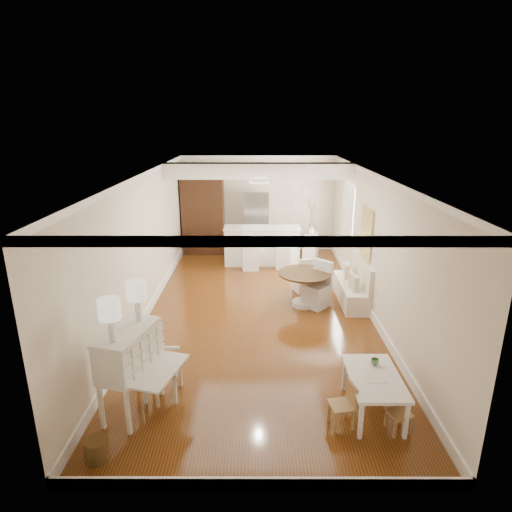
{
  "coord_description": "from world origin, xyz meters",
  "views": [
    {
      "loc": [
        -0.04,
        -8.05,
        3.75
      ],
      "look_at": [
        -0.06,
        0.3,
        1.1
      ],
      "focal_mm": 30.0,
      "sensor_mm": 36.0,
      "label": 1
    }
  ],
  "objects_px": {
    "dining_table": "(304,289)",
    "sideboard": "(311,247)",
    "bar_stool_right": "(283,251)",
    "secretary_bureau": "(131,371)",
    "bar_stool_left": "(250,250)",
    "breakfast_counter": "(262,246)",
    "kids_chair_a": "(342,405)",
    "gustavian_armchair": "(162,366)",
    "kids_table": "(373,394)",
    "kids_chair_c": "(399,412)",
    "slip_chair_near": "(317,285)",
    "wicker_basket": "(97,450)",
    "slip_chair_far": "(304,274)",
    "fridge": "(268,223)",
    "pantry_cabinet": "(203,214)",
    "kids_chair_b": "(377,381)"
  },
  "relations": [
    {
      "from": "dining_table",
      "to": "sideboard",
      "type": "distance_m",
      "value": 3.25
    },
    {
      "from": "sideboard",
      "to": "bar_stool_right",
      "type": "bearing_deg",
      "value": -121.55
    },
    {
      "from": "secretary_bureau",
      "to": "bar_stool_left",
      "type": "bearing_deg",
      "value": 91.02
    },
    {
      "from": "breakfast_counter",
      "to": "bar_stool_right",
      "type": "xyz_separation_m",
      "value": [
        0.55,
        -0.36,
        -0.03
      ]
    },
    {
      "from": "bar_stool_right",
      "to": "secretary_bureau",
      "type": "bearing_deg",
      "value": -111.71
    },
    {
      "from": "kids_chair_a",
      "to": "dining_table",
      "type": "relative_size",
      "value": 0.56
    },
    {
      "from": "gustavian_armchair",
      "to": "dining_table",
      "type": "relative_size",
      "value": 0.85
    },
    {
      "from": "secretary_bureau",
      "to": "breakfast_counter",
      "type": "height_order",
      "value": "secretary_bureau"
    },
    {
      "from": "kids_table",
      "to": "kids_chair_c",
      "type": "distance_m",
      "value": 0.43
    },
    {
      "from": "slip_chair_near",
      "to": "sideboard",
      "type": "height_order",
      "value": "slip_chair_near"
    },
    {
      "from": "kids_chair_c",
      "to": "sideboard",
      "type": "xyz_separation_m",
      "value": [
        -0.26,
        7.06,
        0.09
      ]
    },
    {
      "from": "wicker_basket",
      "to": "breakfast_counter",
      "type": "height_order",
      "value": "breakfast_counter"
    },
    {
      "from": "kids_chair_a",
      "to": "slip_chair_near",
      "type": "xyz_separation_m",
      "value": [
        0.18,
        3.72,
        0.18
      ]
    },
    {
      "from": "kids_table",
      "to": "slip_chair_far",
      "type": "relative_size",
      "value": 1.34
    },
    {
      "from": "secretary_bureau",
      "to": "kids_table",
      "type": "xyz_separation_m",
      "value": [
        3.21,
        -0.03,
        -0.33
      ]
    },
    {
      "from": "kids_table",
      "to": "fridge",
      "type": "bearing_deg",
      "value": 99.35
    },
    {
      "from": "slip_chair_near",
      "to": "pantry_cabinet",
      "type": "relative_size",
      "value": 0.42
    },
    {
      "from": "kids_table",
      "to": "sideboard",
      "type": "xyz_separation_m",
      "value": [
        -0.02,
        6.7,
        0.09
      ]
    },
    {
      "from": "kids_chair_a",
      "to": "slip_chair_far",
      "type": "distance_m",
      "value": 4.56
    },
    {
      "from": "kids_table",
      "to": "dining_table",
      "type": "distance_m",
      "value": 3.53
    },
    {
      "from": "bar_stool_right",
      "to": "kids_table",
      "type": "bearing_deg",
      "value": -81.72
    },
    {
      "from": "wicker_basket",
      "to": "fridge",
      "type": "xyz_separation_m",
      "value": [
        2.19,
        8.19,
        0.76
      ]
    },
    {
      "from": "dining_table",
      "to": "pantry_cabinet",
      "type": "relative_size",
      "value": 0.47
    },
    {
      "from": "gustavian_armchair",
      "to": "slip_chair_near",
      "type": "xyz_separation_m",
      "value": [
        2.59,
        3.07,
        0.02
      ]
    },
    {
      "from": "slip_chair_near",
      "to": "bar_stool_right",
      "type": "xyz_separation_m",
      "value": [
        -0.56,
        2.46,
        -0.0
      ]
    },
    {
      "from": "bar_stool_left",
      "to": "sideboard",
      "type": "relative_size",
      "value": 1.36
    },
    {
      "from": "gustavian_armchair",
      "to": "kids_chair_a",
      "type": "relative_size",
      "value": 1.51
    },
    {
      "from": "kids_chair_c",
      "to": "sideboard",
      "type": "relative_size",
      "value": 0.73
    },
    {
      "from": "secretary_bureau",
      "to": "slip_chair_near",
      "type": "xyz_separation_m",
      "value": [
        2.91,
        3.43,
        -0.12
      ]
    },
    {
      "from": "slip_chair_near",
      "to": "slip_chair_far",
      "type": "xyz_separation_m",
      "value": [
        -0.17,
        0.84,
        -0.07
      ]
    },
    {
      "from": "pantry_cabinet",
      "to": "kids_chair_c",
      "type": "bearing_deg",
      "value": -66.63
    },
    {
      "from": "wicker_basket",
      "to": "kids_chair_a",
      "type": "bearing_deg",
      "value": 11.5
    },
    {
      "from": "kids_chair_c",
      "to": "bar_stool_right",
      "type": "bearing_deg",
      "value": 84.06
    },
    {
      "from": "pantry_cabinet",
      "to": "sideboard",
      "type": "bearing_deg",
      "value": -12.23
    },
    {
      "from": "slip_chair_near",
      "to": "breakfast_counter",
      "type": "distance_m",
      "value": 3.04
    },
    {
      "from": "kids_chair_c",
      "to": "slip_chair_far",
      "type": "xyz_separation_m",
      "value": [
        -0.7,
        4.66,
        0.14
      ]
    },
    {
      "from": "gustavian_armchair",
      "to": "breakfast_counter",
      "type": "relative_size",
      "value": 0.45
    },
    {
      "from": "secretary_bureau",
      "to": "bar_stool_right",
      "type": "relative_size",
      "value": 1.25
    },
    {
      "from": "wicker_basket",
      "to": "sideboard",
      "type": "height_order",
      "value": "sideboard"
    },
    {
      "from": "slip_chair_near",
      "to": "breakfast_counter",
      "type": "relative_size",
      "value": 0.47
    },
    {
      "from": "wicker_basket",
      "to": "breakfast_counter",
      "type": "bearing_deg",
      "value": 74.46
    },
    {
      "from": "slip_chair_far",
      "to": "pantry_cabinet",
      "type": "distance_m",
      "value": 4.12
    },
    {
      "from": "kids_chair_a",
      "to": "slip_chair_near",
      "type": "height_order",
      "value": "slip_chair_near"
    },
    {
      "from": "bar_stool_right",
      "to": "fridge",
      "type": "distance_m",
      "value": 1.52
    },
    {
      "from": "dining_table",
      "to": "bar_stool_right",
      "type": "bearing_deg",
      "value": 97.11
    },
    {
      "from": "kids_table",
      "to": "pantry_cabinet",
      "type": "distance_m",
      "value": 8.04
    },
    {
      "from": "kids_chair_a",
      "to": "bar_stool_right",
      "type": "relative_size",
      "value": 0.63
    },
    {
      "from": "secretary_bureau",
      "to": "bar_stool_right",
      "type": "xyz_separation_m",
      "value": [
        2.35,
        5.89,
        -0.12
      ]
    },
    {
      "from": "gustavian_armchair",
      "to": "dining_table",
      "type": "bearing_deg",
      "value": -36.63
    },
    {
      "from": "kids_chair_b",
      "to": "fridge",
      "type": "distance_m",
      "value": 7.18
    }
  ]
}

